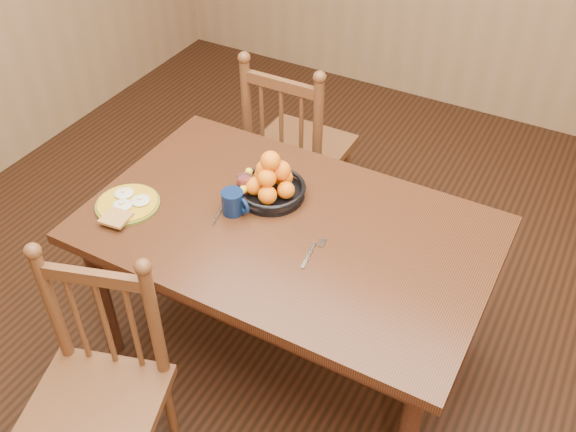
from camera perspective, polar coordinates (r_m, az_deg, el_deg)
The scene contains 10 objects.
room at distance 2.18m, azimuth 0.00°, elevation 11.04°, with size 4.52×5.02×2.72m.
dining_table at distance 2.59m, azimuth 0.00°, elevation -2.27°, with size 1.60×1.00×0.75m.
chair_far at distance 3.37m, azimuth 0.76°, elevation 6.02°, with size 0.48×0.46×1.05m.
chair_near at distance 2.42m, azimuth -16.50°, elevation -14.96°, with size 0.57×0.55×1.01m.
breakfast_plate at distance 2.70m, azimuth -14.11°, elevation 1.03°, with size 0.26×0.29×0.04m.
fork at distance 2.42m, azimuth 2.24°, elevation -3.12°, with size 0.05×0.18×0.00m.
spoon at distance 2.62m, azimuth -5.86°, elevation 0.76°, with size 0.05×0.16×0.01m.
coffee_mug at distance 2.57m, azimuth -4.85°, elevation 1.23°, with size 0.13×0.09×0.10m.
juice_glass at distance 2.67m, azimuth -3.85°, elevation 2.68°, with size 0.06×0.06×0.09m.
fruit_bowl at distance 2.64m, azimuth -1.55°, elevation 3.00°, with size 0.29×0.29×0.22m.
Camera 1 is at (0.91, -1.66, 2.43)m, focal length 40.00 mm.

